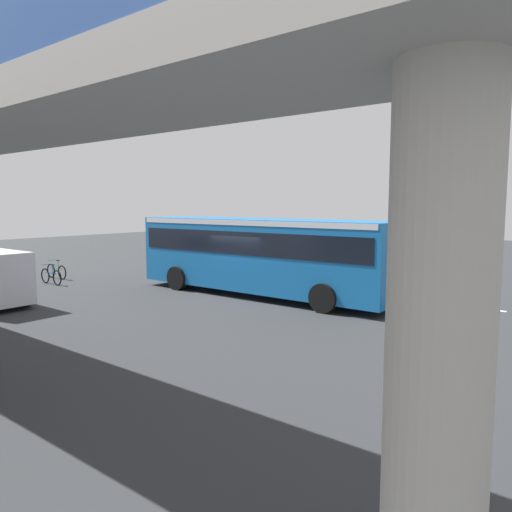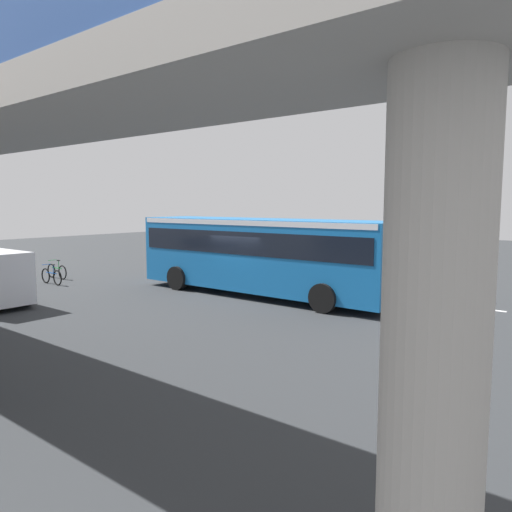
% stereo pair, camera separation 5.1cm
% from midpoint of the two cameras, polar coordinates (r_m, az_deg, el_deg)
% --- Properties ---
extents(ground, '(80.00, 80.00, 0.00)m').
position_cam_midpoint_polar(ground, '(19.93, -0.96, -4.73)').
color(ground, '#2D3033').
extents(city_bus, '(11.54, 2.85, 3.15)m').
position_cam_midpoint_polar(city_bus, '(19.84, 0.68, 0.72)').
color(city_bus, '#196BB7').
rests_on(city_bus, ground).
extents(bicycle_blue, '(1.77, 0.44, 0.96)m').
position_cam_midpoint_polar(bicycle_blue, '(24.66, -22.89, -2.23)').
color(bicycle_blue, black).
rests_on(bicycle_blue, ground).
extents(bicycle_green, '(1.77, 0.44, 0.96)m').
position_cam_midpoint_polar(bicycle_green, '(26.44, -22.35, -1.67)').
color(bicycle_green, black).
rests_on(bicycle_green, ground).
extents(pedestrian, '(0.38, 0.38, 1.79)m').
position_cam_midpoint_polar(pedestrian, '(20.40, 22.34, -2.41)').
color(pedestrian, '#2D2D38').
rests_on(pedestrian, ground).
extents(traffic_sign, '(0.08, 0.60, 2.80)m').
position_cam_midpoint_polar(traffic_sign, '(25.33, -3.14, 1.91)').
color(traffic_sign, slate).
rests_on(traffic_sign, ground).
extents(lane_dash_leftmost, '(2.00, 0.20, 0.01)m').
position_cam_midpoint_polar(lane_dash_leftmost, '(19.39, 24.57, -5.59)').
color(lane_dash_leftmost, silver).
rests_on(lane_dash_leftmost, ground).
extents(lane_dash_left, '(2.00, 0.20, 0.01)m').
position_cam_midpoint_polar(lane_dash_left, '(20.66, 13.71, -4.50)').
color(lane_dash_left, silver).
rests_on(lane_dash_left, ground).
extents(lane_dash_centre, '(2.00, 0.20, 0.01)m').
position_cam_midpoint_polar(lane_dash_centre, '(22.58, 4.42, -3.44)').
color(lane_dash_centre, silver).
rests_on(lane_dash_centre, ground).
extents(lane_dash_right, '(2.00, 0.20, 0.01)m').
position_cam_midpoint_polar(lane_dash_right, '(24.99, -3.22, -2.50)').
color(lane_dash_right, silver).
rests_on(lane_dash_right, ground).
extents(lane_dash_rightmost, '(2.00, 0.20, 0.01)m').
position_cam_midpoint_polar(lane_dash_rightmost, '(27.78, -9.43, -1.70)').
color(lane_dash_rightmost, silver).
rests_on(lane_dash_rightmost, ground).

